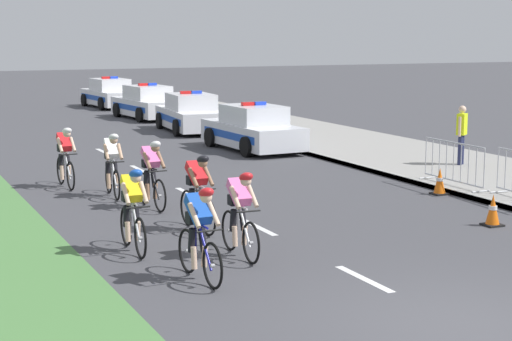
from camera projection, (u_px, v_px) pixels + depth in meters
name	position (u px, v px, depth m)	size (l,w,h in m)	color
ground_plane	(460.00, 325.00, 11.41)	(160.00, 160.00, 0.00)	#424247
sidewalk_slab	(390.00, 153.00, 27.30)	(4.93, 60.00, 0.12)	gray
kerb_edge	(324.00, 157.00, 26.32)	(0.16, 60.00, 0.13)	#9E9E99
lane_markings_centre	(220.00, 209.00, 18.95)	(0.14, 21.60, 0.01)	white
cyclist_lead	(200.00, 232.00, 13.33)	(0.42, 1.72, 1.56)	black
cyclist_second	(240.00, 213.00, 14.74)	(0.42, 1.72, 1.56)	black
cyclist_third	(133.00, 209.00, 15.08)	(0.42, 1.72, 1.56)	black
cyclist_fourth	(198.00, 191.00, 16.73)	(0.43, 1.72, 1.56)	black
cyclist_fifth	(152.00, 173.00, 18.87)	(0.43, 1.72, 1.56)	black
cyclist_sixth	(112.00, 164.00, 20.20)	(0.44, 1.72, 1.56)	black
cyclist_seventh	(65.00, 156.00, 21.42)	(0.42, 1.72, 1.56)	black
police_car_nearest	(253.00, 129.00, 28.25)	(2.15, 4.48, 1.59)	silver
police_car_second	(191.00, 114.00, 33.50)	(2.28, 4.54, 1.59)	white
police_car_third	(147.00, 103.00, 38.55)	(2.32, 4.55, 1.59)	white
police_car_furthest	(110.00, 94.00, 44.27)	(2.25, 4.52, 1.59)	white
crowd_barrier_rear	(454.00, 164.00, 21.09)	(0.51, 2.32, 1.07)	#B7BABF
traffic_cone_near	(493.00, 211.00, 17.22)	(0.36, 0.36, 0.64)	black
traffic_cone_mid	(440.00, 182.00, 20.55)	(0.36, 0.36, 0.64)	black
spectator_closest	(462.00, 131.00, 24.32)	(0.47, 0.39, 1.68)	#23284C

